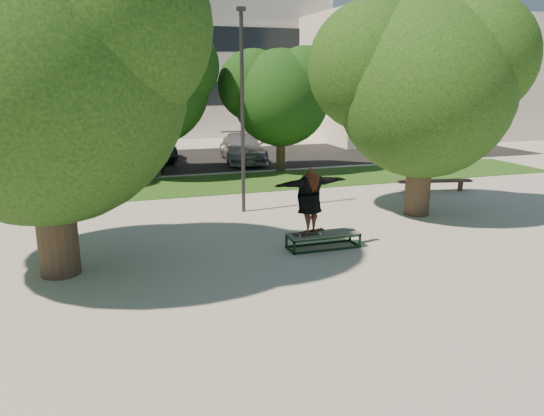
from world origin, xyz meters
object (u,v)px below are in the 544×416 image
object	(u,v)px
tree_right	(421,78)
car_grey	(133,153)
car_silver_b	(243,148)
grind_box	(323,240)
car_dark	(155,147)
bench	(434,182)
tree_left	(35,63)
lamppost	(242,111)

from	to	relation	value
tree_right	car_grey	xyz separation A→B (m)	(-7.62, 11.66, -3.41)
car_grey	car_silver_b	bearing A→B (deg)	-4.33
tree_right	car_grey	distance (m)	14.34
grind_box	car_dark	xyz separation A→B (m)	(-2.42, 15.64, 0.50)
bench	car_silver_b	world-z (taller)	car_silver_b
tree_left	car_dark	bearing A→B (deg)	76.17
grind_box	lamppost	bearing A→B (deg)	102.55
car_grey	car_silver_b	distance (m)	5.30
tree_right	car_dark	size ratio (longest dim) A/B	1.55
lamppost	car_silver_b	xyz separation A→B (m)	(2.60, 9.70, -2.47)
tree_left	car_dark	xyz separation A→B (m)	(3.79, 15.41, -3.73)
tree_right	tree_left	bearing A→B (deg)	-168.97
car_grey	car_dark	bearing A→B (deg)	51.82
tree_right	car_dark	world-z (taller)	tree_right
car_grey	car_silver_b	size ratio (longest dim) A/B	1.04
lamppost	grind_box	bearing A→B (deg)	-77.45
tree_right	bench	bearing A→B (deg)	45.14
lamppost	grind_box	world-z (taller)	lamppost
grind_box	car_dark	size ratio (longest dim) A/B	0.43
lamppost	bench	bearing A→B (deg)	5.18
lamppost	car_grey	distance (m)	10.41
car_dark	car_grey	bearing A→B (deg)	-128.11
car_dark	car_grey	distance (m)	2.13
tree_right	grind_box	bearing A→B (deg)	-150.87
tree_left	lamppost	world-z (taller)	tree_left
tree_left	car_silver_b	bearing A→B (deg)	59.87
grind_box	car_silver_b	world-z (taller)	car_silver_b
tree_left	car_silver_b	xyz separation A→B (m)	(7.89, 13.60, -3.74)
tree_right	grind_box	world-z (taller)	tree_right
tree_left	tree_right	xyz separation A→B (m)	(10.21, 1.99, -0.33)
grind_box	bench	bearing A→B (deg)	36.24
car_silver_b	bench	bearing A→B (deg)	-55.30
lamppost	bench	xyz separation A→B (m)	(7.50, 0.68, -2.79)
grind_box	car_grey	size ratio (longest dim) A/B	0.37
bench	car_grey	size ratio (longest dim) A/B	0.57
lamppost	car_silver_b	world-z (taller)	lamppost
tree_right	bench	size ratio (longest dim) A/B	2.32
bench	grind_box	bearing A→B (deg)	-131.65
grind_box	bench	distance (m)	8.16
tree_right	lamppost	distance (m)	5.36
car_grey	car_silver_b	world-z (taller)	same
bench	car_grey	xyz separation A→B (m)	(-10.20, 9.06, 0.32)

